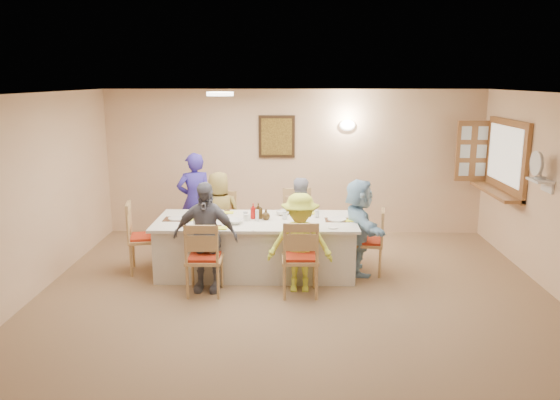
{
  "coord_description": "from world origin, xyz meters",
  "views": [
    {
      "loc": [
        -0.05,
        -5.86,
        2.67
      ],
      "look_at": [
        -0.2,
        1.4,
        1.05
      ],
      "focal_mm": 35.0,
      "sensor_mm": 36.0,
      "label": 1
    }
  ],
  "objects_px": {
    "serving_hatch": "(506,158)",
    "chair_back_left": "(221,224)",
    "dining_table": "(256,246)",
    "chair_front_left": "(204,257)",
    "diner_back_right": "(299,218)",
    "condiment_ketchup": "(253,211)",
    "chair_back_right": "(298,223)",
    "diner_back_left": "(219,215)",
    "desk_fan": "(539,169)",
    "diner_front_left": "(205,237)",
    "caregiver": "(195,201)",
    "chair_right_end": "(367,241)",
    "diner_front_right": "(300,243)",
    "chair_front_right": "(300,257)",
    "chair_left_end": "(146,237)",
    "diner_right_end": "(359,227)"
  },
  "relations": [
    {
      "from": "dining_table",
      "to": "chair_right_end",
      "type": "height_order",
      "value": "chair_right_end"
    },
    {
      "from": "desk_fan",
      "to": "dining_table",
      "type": "height_order",
      "value": "desk_fan"
    },
    {
      "from": "dining_table",
      "to": "chair_back_right",
      "type": "relative_size",
      "value": 2.73
    },
    {
      "from": "diner_back_left",
      "to": "diner_front_left",
      "type": "height_order",
      "value": "diner_front_left"
    },
    {
      "from": "dining_table",
      "to": "chair_front_right",
      "type": "height_order",
      "value": "chair_front_right"
    },
    {
      "from": "diner_front_left",
      "to": "condiment_ketchup",
      "type": "bearing_deg",
      "value": 59.05
    },
    {
      "from": "chair_back_right",
      "to": "diner_back_left",
      "type": "bearing_deg",
      "value": 179.25
    },
    {
      "from": "chair_left_end",
      "to": "condiment_ketchup",
      "type": "bearing_deg",
      "value": -99.14
    },
    {
      "from": "desk_fan",
      "to": "diner_right_end",
      "type": "xyz_separation_m",
      "value": [
        -2.21,
        0.39,
        -0.88
      ]
    },
    {
      "from": "serving_hatch",
      "to": "caregiver",
      "type": "bearing_deg",
      "value": 177.74
    },
    {
      "from": "serving_hatch",
      "to": "caregiver",
      "type": "relative_size",
      "value": 0.98
    },
    {
      "from": "chair_back_left",
      "to": "chair_right_end",
      "type": "bearing_deg",
      "value": -12.07
    },
    {
      "from": "diner_back_right",
      "to": "chair_front_right",
      "type": "bearing_deg",
      "value": 80.58
    },
    {
      "from": "serving_hatch",
      "to": "chair_back_right",
      "type": "xyz_separation_m",
      "value": [
        -3.14,
        -0.16,
        -0.99
      ]
    },
    {
      "from": "serving_hatch",
      "to": "condiment_ketchup",
      "type": "distance_m",
      "value": 3.94
    },
    {
      "from": "serving_hatch",
      "to": "diner_front_right",
      "type": "relative_size",
      "value": 1.17
    },
    {
      "from": "chair_front_right",
      "to": "diner_back_left",
      "type": "relative_size",
      "value": 0.75
    },
    {
      "from": "chair_left_end",
      "to": "dining_table",
      "type": "bearing_deg",
      "value": -101.4
    },
    {
      "from": "chair_back_right",
      "to": "caregiver",
      "type": "bearing_deg",
      "value": 161.57
    },
    {
      "from": "dining_table",
      "to": "chair_left_end",
      "type": "bearing_deg",
      "value": 180.0
    },
    {
      "from": "chair_right_end",
      "to": "condiment_ketchup",
      "type": "distance_m",
      "value": 1.64
    },
    {
      "from": "diner_back_right",
      "to": "diner_front_right",
      "type": "xyz_separation_m",
      "value": [
        0.0,
        -1.36,
        0.02
      ]
    },
    {
      "from": "chair_right_end",
      "to": "diner_front_left",
      "type": "bearing_deg",
      "value": -63.0
    },
    {
      "from": "chair_back_right",
      "to": "chair_front_right",
      "type": "bearing_deg",
      "value": -96.46
    },
    {
      "from": "serving_hatch",
      "to": "chair_back_left",
      "type": "height_order",
      "value": "serving_hatch"
    },
    {
      "from": "desk_fan",
      "to": "diner_front_left",
      "type": "bearing_deg",
      "value": -176.07
    },
    {
      "from": "chair_front_left",
      "to": "diner_back_right",
      "type": "relative_size",
      "value": 0.78
    },
    {
      "from": "desk_fan",
      "to": "caregiver",
      "type": "height_order",
      "value": "desk_fan"
    },
    {
      "from": "caregiver",
      "to": "serving_hatch",
      "type": "bearing_deg",
      "value": 157.96
    },
    {
      "from": "chair_left_end",
      "to": "chair_back_left",
      "type": "bearing_deg",
      "value": -61.3
    },
    {
      "from": "diner_back_left",
      "to": "chair_back_right",
      "type": "bearing_deg",
      "value": 178.59
    },
    {
      "from": "chair_back_right",
      "to": "diner_front_left",
      "type": "xyz_separation_m",
      "value": [
        -1.2,
        -1.48,
        0.2
      ]
    },
    {
      "from": "chair_right_end",
      "to": "caregiver",
      "type": "relative_size",
      "value": 0.6
    },
    {
      "from": "chair_back_left",
      "to": "condiment_ketchup",
      "type": "bearing_deg",
      "value": -44.64
    },
    {
      "from": "serving_hatch",
      "to": "dining_table",
      "type": "bearing_deg",
      "value": -165.6
    },
    {
      "from": "serving_hatch",
      "to": "desk_fan",
      "type": "xyz_separation_m",
      "value": [
        -0.11,
        -1.35,
        0.05
      ]
    },
    {
      "from": "chair_front_right",
      "to": "diner_back_right",
      "type": "bearing_deg",
      "value": -91.44
    },
    {
      "from": "caregiver",
      "to": "chair_left_end",
      "type": "bearing_deg",
      "value": 46.71
    },
    {
      "from": "diner_back_right",
      "to": "diner_front_right",
      "type": "relative_size",
      "value": 0.96
    },
    {
      "from": "chair_back_left",
      "to": "chair_left_end",
      "type": "xyz_separation_m",
      "value": [
        -0.95,
        -0.8,
        0.02
      ]
    },
    {
      "from": "desk_fan",
      "to": "condiment_ketchup",
      "type": "height_order",
      "value": "desk_fan"
    },
    {
      "from": "serving_hatch",
      "to": "diner_back_left",
      "type": "relative_size",
      "value": 1.14
    },
    {
      "from": "diner_back_left",
      "to": "diner_front_right",
      "type": "height_order",
      "value": "diner_back_left"
    },
    {
      "from": "chair_right_end",
      "to": "diner_back_left",
      "type": "distance_m",
      "value": 2.26
    },
    {
      "from": "chair_back_left",
      "to": "condiment_ketchup",
      "type": "relative_size",
      "value": 4.46
    },
    {
      "from": "chair_front_left",
      "to": "diner_front_right",
      "type": "height_order",
      "value": "diner_front_right"
    },
    {
      "from": "serving_hatch",
      "to": "chair_back_right",
      "type": "bearing_deg",
      "value": -177.06
    },
    {
      "from": "diner_back_right",
      "to": "condiment_ketchup",
      "type": "height_order",
      "value": "diner_back_right"
    },
    {
      "from": "chair_front_right",
      "to": "diner_front_left",
      "type": "distance_m",
      "value": 1.23
    },
    {
      "from": "serving_hatch",
      "to": "condiment_ketchup",
      "type": "bearing_deg",
      "value": -166.6
    }
  ]
}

